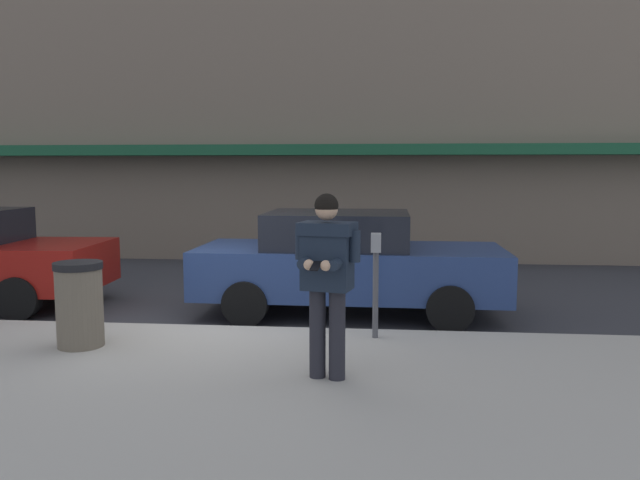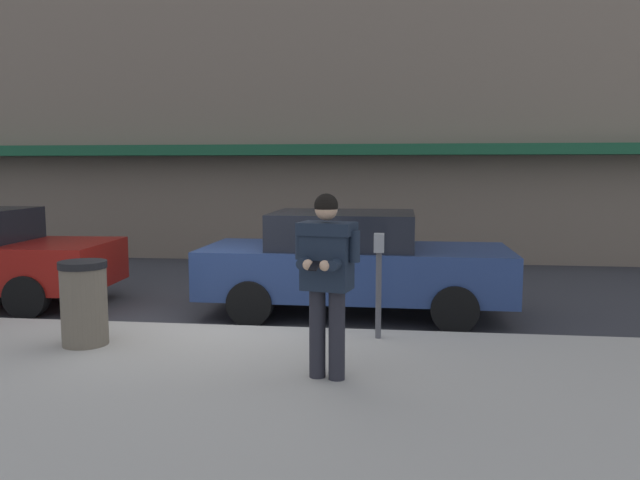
{
  "view_description": "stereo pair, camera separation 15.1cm",
  "coord_description": "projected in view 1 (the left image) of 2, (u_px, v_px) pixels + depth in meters",
  "views": [
    {
      "loc": [
        2.17,
        -8.0,
        2.17
      ],
      "look_at": [
        1.59,
        -2.04,
        1.49
      ],
      "focal_mm": 35.0,
      "sensor_mm": 36.0,
      "label": 1
    },
    {
      "loc": [
        2.32,
        -7.99,
        2.17
      ],
      "look_at": [
        1.59,
        -2.04,
        1.49
      ],
      "focal_mm": 35.0,
      "sensor_mm": 36.0,
      "label": 2
    }
  ],
  "objects": [
    {
      "name": "parking_meter",
      "position": [
        376.0,
        270.0,
        7.46
      ],
      "size": [
        0.12,
        0.18,
        1.27
      ],
      "color": "#4C4C51",
      "rests_on": "sidewalk"
    },
    {
      "name": "trash_bin",
      "position": [
        79.0,
        304.0,
        7.14
      ],
      "size": [
        0.55,
        0.55,
        0.98
      ],
      "color": "#665B4C",
      "rests_on": "sidewalk"
    },
    {
      "name": "sidewalk",
      "position": [
        243.0,
        411.0,
        5.45
      ],
      "size": [
        32.0,
        5.3,
        0.14
      ],
      "primitive_type": "cube",
      "color": "#A8A399",
      "rests_on": "ground"
    },
    {
      "name": "man_texting_on_phone",
      "position": [
        327.0,
        266.0,
        5.96
      ],
      "size": [
        0.64,
        0.63,
        1.81
      ],
      "color": "#23232B",
      "rests_on": "sidewalk"
    },
    {
      "name": "curb_paint_line",
      "position": [
        291.0,
        332.0,
        8.32
      ],
      "size": [
        28.0,
        0.12,
        0.01
      ],
      "primitive_type": "cube",
      "color": "silver",
      "rests_on": "ground"
    },
    {
      "name": "parked_sedan_mid",
      "position": [
        347.0,
        262.0,
        9.28
      ],
      "size": [
        4.52,
        1.97,
        1.54
      ],
      "color": "navy",
      "rests_on": "ground"
    },
    {
      "name": "storefront_facade",
      "position": [
        337.0,
        3.0,
        15.94
      ],
      "size": [
        28.0,
        4.7,
        12.84
      ],
      "color": "#756656",
      "rests_on": "ground"
    },
    {
      "name": "ground_plane",
      "position": [
        217.0,
        332.0,
        8.37
      ],
      "size": [
        80.0,
        80.0,
        0.0
      ],
      "primitive_type": "plane",
      "color": "#333338"
    }
  ]
}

